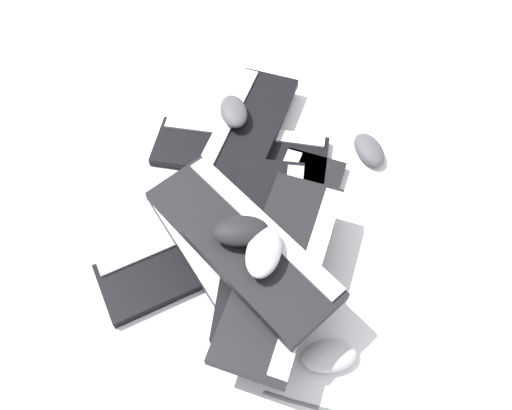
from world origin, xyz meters
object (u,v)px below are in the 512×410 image
Objects in this scene: keyboard_1 at (241,151)px; keyboard_2 at (198,254)px; mouse_0 at (234,111)px; keyboard_5 at (264,244)px; mouse_1 at (329,356)px; keyboard_6 at (283,269)px; mouse_4 at (369,150)px; keyboard_3 at (224,257)px; mouse_5 at (301,217)px; mouse_3 at (241,231)px; mouse_2 at (264,252)px; keyboard_7 at (242,242)px; keyboard_4 at (245,133)px; keyboard_0 at (290,228)px.

keyboard_2 is at bearing -83.39° from keyboard_1.
mouse_0 reaches higher than keyboard_1.
keyboard_5 is at bearing 19.78° from keyboard_2.
mouse_1 is (0.34, -0.10, 0.01)m from keyboard_2.
keyboard_6 is at bearing 114.61° from mouse_1.
keyboard_5 is (0.14, 0.05, 0.06)m from keyboard_2.
mouse_4 is (0.13, 0.39, -0.05)m from keyboard_5.
mouse_4 is (0.07, 0.44, -0.08)m from keyboard_6.
keyboard_6 reaches higher than keyboard_5.
mouse_5 is (0.12, 0.16, 0.01)m from keyboard_3.
mouse_3 is (0.04, 0.01, 0.13)m from keyboard_3.
keyboard_6 is 4.10× the size of mouse_1.
mouse_5 is (0.18, 0.16, 0.04)m from keyboard_2.
keyboard_6 is 0.08m from mouse_2.
keyboard_7 reaches higher than mouse_0.
keyboard_3 is 0.36m from keyboard_4.
keyboard_0 is 4.08× the size of mouse_1.
keyboard_1 is at bearing 0.51° from mouse_0.
keyboard_5 is at bearing -155.03° from mouse_3.
keyboard_5 reaches higher than mouse_4.
mouse_3 is at bearing 124.25° from mouse_1.
mouse_2 is at bearing -89.88° from keyboard_0.
mouse_5 is at bearing -16.48° from mouse_2.
mouse_2 is at bearing -68.22° from keyboard_5.
keyboard_6 is at bearing -2.22° from keyboard_3.
mouse_4 is at bearing 65.15° from keyboard_3.
keyboard_4 is 4.10× the size of mouse_3.
keyboard_3 reaches higher than keyboard_0.
mouse_1 reaches higher than keyboard_2.
keyboard_0 is at bearing 95.41° from mouse_1.
keyboard_5 is (0.07, 0.05, 0.03)m from keyboard_3.
mouse_1 is at bearing -47.46° from keyboard_1.
mouse_3 is at bearing 143.69° from mouse_5.
keyboard_6 is at bearing -55.42° from keyboard_4.
keyboard_6 is 0.19m from mouse_1.
keyboard_6 is 0.47m from mouse_0.
mouse_0 is (-0.22, 0.32, 0.01)m from keyboard_5.
mouse_2 is (0.20, -0.32, 0.16)m from keyboard_1.
keyboard_2 is 0.97× the size of keyboard_3.
keyboard_5 reaches higher than mouse_1.
mouse_2 is 1.00× the size of mouse_5.
mouse_4 is at bearing -136.70° from mouse_3.
mouse_4 reaches higher than keyboard_2.
keyboard_0 is 0.04m from mouse_5.
keyboard_3 is 4.08× the size of mouse_4.
keyboard_6 is at bearing 146.19° from mouse_3.
keyboard_6 reaches higher than keyboard_1.
keyboard_0 is 0.97× the size of keyboard_1.
keyboard_7 reaches higher than keyboard_5.
keyboard_4 is at bearing 21.28° from mouse_0.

